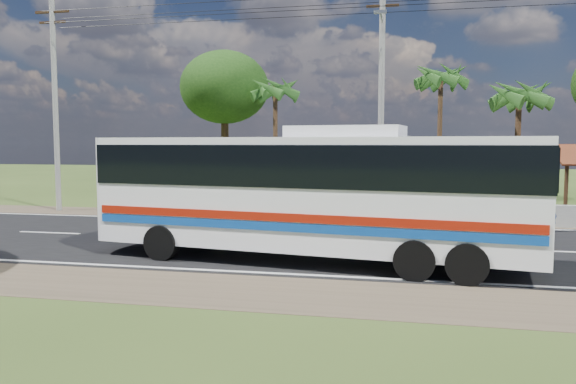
% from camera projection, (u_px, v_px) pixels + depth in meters
% --- Properties ---
extents(ground, '(120.00, 120.00, 0.00)m').
position_uv_depth(ground, '(282.00, 242.00, 19.29)').
color(ground, '#2E4418').
rests_on(ground, ground).
extents(road, '(120.00, 16.00, 0.03)m').
position_uv_depth(road, '(282.00, 242.00, 19.29)').
color(road, black).
rests_on(road, ground).
extents(house, '(12.40, 10.00, 5.00)m').
position_uv_depth(house, '(350.00, 156.00, 31.52)').
color(house, tan).
rests_on(house, ground).
extents(utility_poles, '(32.80, 2.22, 11.00)m').
position_uv_depth(utility_poles, '(374.00, 89.00, 24.56)').
color(utility_poles, '#9E9E99').
rests_on(utility_poles, ground).
extents(palm_near, '(2.80, 2.80, 6.70)m').
position_uv_depth(palm_near, '(519.00, 96.00, 27.56)').
color(palm_near, '#47301E').
rests_on(palm_near, ground).
extents(palm_mid, '(2.80, 2.80, 8.20)m').
position_uv_depth(palm_mid, '(441.00, 78.00, 32.54)').
color(palm_mid, '#47301E').
rests_on(palm_mid, ground).
extents(palm_far, '(2.80, 2.80, 7.70)m').
position_uv_depth(palm_far, '(275.00, 90.00, 35.13)').
color(palm_far, '#47301E').
rests_on(palm_far, ground).
extents(tree_behind_house, '(6.00, 6.00, 9.61)m').
position_uv_depth(tree_behind_house, '(224.00, 88.00, 37.86)').
color(tree_behind_house, '#47301E').
rests_on(tree_behind_house, ground).
extents(coach_bus, '(12.66, 4.31, 3.86)m').
position_uv_depth(coach_bus, '(310.00, 185.00, 15.80)').
color(coach_bus, white).
rests_on(coach_bus, ground).
extents(motorcycle, '(1.52, 0.55, 0.79)m').
position_uv_depth(motorcycle, '(392.00, 212.00, 24.25)').
color(motorcycle, black).
rests_on(motorcycle, ground).
extents(person, '(0.79, 0.67, 1.83)m').
position_uv_depth(person, '(549.00, 208.00, 21.37)').
color(person, navy).
rests_on(person, ground).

